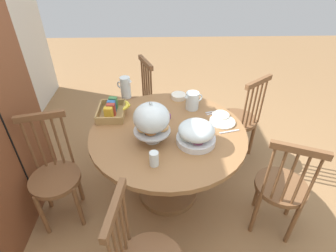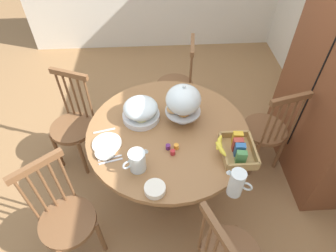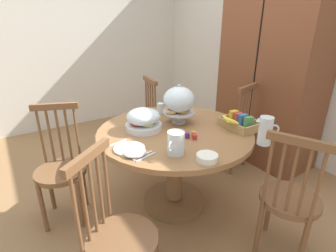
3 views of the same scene
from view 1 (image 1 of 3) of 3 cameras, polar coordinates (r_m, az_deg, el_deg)
name	(u,v)px [view 1 (image 1 of 3)]	position (r m, az deg, el deg)	size (l,w,h in m)	color
ground_plane	(175,203)	(2.60, 1.53, -16.04)	(10.00, 10.00, 0.00)	#997047
dining_table	(168,150)	(2.29, 0.00, -5.06)	(1.27, 1.27, 0.74)	olive
windsor_chair_near_window	(55,177)	(2.37, -22.93, -9.96)	(0.42, 0.42, 0.97)	brown
windsor_chair_facing_door	(281,189)	(2.27, 22.98, -12.18)	(0.43, 0.43, 0.97)	brown
windsor_chair_far_side	(239,120)	(2.90, 14.86, 1.15)	(0.47, 0.47, 0.97)	brown
windsor_chair_host_seat	(137,106)	(3.07, -6.73, 4.28)	(0.44, 0.43, 0.97)	brown
pastry_stand_with_dome	(152,119)	(1.96, -3.53, 1.46)	(0.28, 0.28, 0.34)	silver
fruit_platter_covered	(196,133)	(2.01, 6.05, -1.56)	(0.30, 0.30, 0.18)	silver
orange_juice_pitcher	(192,101)	(2.43, 5.22, 5.25)	(0.12, 0.19, 0.16)	silver
milk_pitcher	(126,88)	(2.63, -9.03, 7.97)	(0.11, 0.17, 0.21)	silver
cereal_basket	(113,110)	(2.39, -11.63, 3.34)	(0.32, 0.30, 0.12)	tan
china_plate_large	(222,122)	(2.31, 11.48, 0.91)	(0.22, 0.22, 0.01)	white
china_plate_small	(221,115)	(2.38, 11.17, 2.36)	(0.15, 0.15, 0.01)	white
cereal_bowl	(179,96)	(2.61, 2.26, 6.37)	(0.14, 0.14, 0.04)	white
drinking_glass	(154,159)	(1.83, -3.00, -7.00)	(0.06, 0.06, 0.11)	silver
jam_jar_strawberry	(165,113)	(2.35, -0.64, 2.75)	(0.04, 0.04, 0.04)	#B7282D
jam_jar_apricot	(162,117)	(2.31, -1.36, 2.03)	(0.04, 0.04, 0.04)	orange
jam_jar_grape	(169,116)	(2.31, 0.14, 2.05)	(0.04, 0.04, 0.04)	#5B2366
table_knife	(216,113)	(2.42, 10.10, 2.68)	(0.17, 0.01, 0.01)	silver
dinner_fork	(214,112)	(2.44, 9.82, 3.05)	(0.17, 0.01, 0.01)	silver
soup_spoon	(229,131)	(2.21, 12.97, -1.15)	(0.17, 0.01, 0.01)	silver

